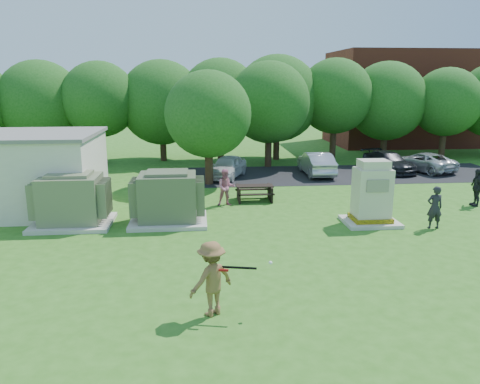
{
  "coord_description": "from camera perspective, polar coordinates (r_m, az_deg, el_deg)",
  "views": [
    {
      "loc": [
        -1.61,
        -13.5,
        5.48
      ],
      "look_at": [
        0.0,
        4.0,
        1.3
      ],
      "focal_mm": 35.0,
      "sensor_mm": 36.0,
      "label": 1
    }
  ],
  "objects": [
    {
      "name": "batting_equipment",
      "position": [
        11.12,
        0.13,
        -9.17
      ],
      "size": [
        1.29,
        0.29,
        0.14
      ],
      "color": "black",
      "rests_on": "ground"
    },
    {
      "name": "car_silver_a",
      "position": [
        28.34,
        9.27,
        3.46
      ],
      "size": [
        1.46,
        4.17,
        1.37
      ],
      "primitive_type": "imported",
      "rotation": [
        0.0,
        0.0,
        3.14
      ],
      "color": "#ADADB2",
      "rests_on": "ground"
    },
    {
      "name": "batter",
      "position": [
        11.28,
        -3.49,
        -10.5
      ],
      "size": [
        1.36,
        1.23,
        1.84
      ],
      "primitive_type": "imported",
      "rotation": [
        0.0,
        0.0,
        3.74
      ],
      "color": "brown",
      "rests_on": "ground"
    },
    {
      "name": "tree_row",
      "position": [
        32.2,
        0.75,
        11.02
      ],
      "size": [
        41.3,
        13.3,
        7.3
      ],
      "color": "#47301E",
      "rests_on": "ground"
    },
    {
      "name": "person_by_generator",
      "position": [
        19.15,
        22.64,
        -1.74
      ],
      "size": [
        0.62,
        0.42,
        1.65
      ],
      "primitive_type": "imported",
      "rotation": [
        0.0,
        0.0,
        3.09
      ],
      "color": "black",
      "rests_on": "ground"
    },
    {
      "name": "car_white",
      "position": [
        27.18,
        -1.56,
        3.11
      ],
      "size": [
        2.8,
        4.04,
        1.28
      ],
      "primitive_type": "imported",
      "rotation": [
        0.0,
        0.0,
        -0.38
      ],
      "color": "silver",
      "rests_on": "ground"
    },
    {
      "name": "generator_cabinet",
      "position": [
        18.9,
        15.75,
        -0.5
      ],
      "size": [
        2.08,
        1.7,
        2.54
      ],
      "color": "beige",
      "rests_on": "ground"
    },
    {
      "name": "brick_building",
      "position": [
        45.02,
        20.95,
        10.63
      ],
      "size": [
        15.0,
        8.0,
        8.0
      ],
      "primitive_type": "cube",
      "color": "maroon",
      "rests_on": "ground"
    },
    {
      "name": "car_silver_b",
      "position": [
        31.32,
        21.42,
        3.46
      ],
      "size": [
        3.31,
        4.61,
        1.17
      ],
      "primitive_type": "imported",
      "rotation": [
        0.0,
        0.0,
        3.51
      ],
      "color": "silver",
      "rests_on": "ground"
    },
    {
      "name": "parking_strip",
      "position": [
        28.86,
        12.22,
        2.14
      ],
      "size": [
        20.0,
        6.0,
        0.01
      ],
      "primitive_type": "cube",
      "color": "#232326",
      "rests_on": "ground"
    },
    {
      "name": "ground",
      "position": [
        14.65,
        1.45,
        -8.58
      ],
      "size": [
        120.0,
        120.0,
        0.0
      ],
      "primitive_type": "plane",
      "color": "#2D6619",
      "rests_on": "ground"
    },
    {
      "name": "picnic_table",
      "position": [
        21.88,
        1.78,
        0.12
      ],
      "size": [
        1.73,
        1.29,
        0.74
      ],
      "color": "black",
      "rests_on": "ground"
    },
    {
      "name": "transformer_left",
      "position": [
        19.19,
        -19.86,
        -1.03
      ],
      "size": [
        3.0,
        2.4,
        2.07
      ],
      "color": "beige",
      "rests_on": "ground"
    },
    {
      "name": "car_dark",
      "position": [
        30.36,
        17.66,
        3.51
      ],
      "size": [
        2.57,
        4.46,
        1.22
      ],
      "primitive_type": "imported",
      "rotation": [
        0.0,
        0.0,
        0.22
      ],
      "color": "black",
      "rests_on": "ground"
    },
    {
      "name": "transformer_right",
      "position": [
        18.59,
        -8.77,
        -0.82
      ],
      "size": [
        3.0,
        2.4,
        2.07
      ],
      "color": "beige",
      "rests_on": "ground"
    },
    {
      "name": "person_walking_right",
      "position": [
        23.41,
        26.89,
        0.5
      ],
      "size": [
        0.53,
        1.04,
        1.7
      ],
      "primitive_type": "imported",
      "rotation": [
        0.0,
        0.0,
        4.59
      ],
      "color": "black",
      "rests_on": "ground"
    },
    {
      "name": "person_at_picnic",
      "position": [
        20.95,
        -1.7,
        0.55
      ],
      "size": [
        0.86,
        0.7,
        1.66
      ],
      "primitive_type": "imported",
      "rotation": [
        0.0,
        0.0,
        0.08
      ],
      "color": "#BF657F",
      "rests_on": "ground"
    }
  ]
}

